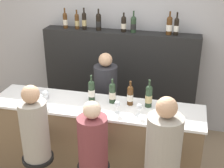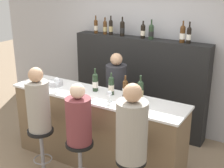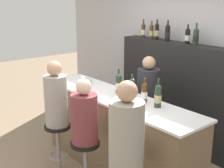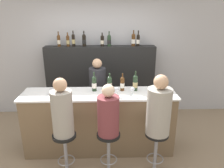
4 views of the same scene
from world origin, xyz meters
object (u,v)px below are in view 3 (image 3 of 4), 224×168
object	(u,v)px
wine_bottle_backbar_3	(168,33)
bartender	(147,112)
wine_bottle_counter_1	(132,88)
metal_bowl	(85,82)
bar_stool_middle	(85,154)
wine_bottle_counter_0	(119,84)
wine_bottle_counter_2	(144,92)
wine_bottle_backbar_4	(188,36)
guest_seated_left	(56,98)
wine_glass_0	(82,79)
wine_bottle_counter_3	(158,96)
wine_glass_2	(139,101)
wine_bottle_backbar_1	(152,31)
guest_seated_middle	(84,116)
guest_seated_right	(126,132)
wine_bottle_backbar_2	(157,31)
wine_glass_1	(124,96)
bar_stool_left	(58,136)
wine_bottle_backbar_5	(196,36)
wine_bottle_backbar_0	(143,30)

from	to	relation	value
wine_bottle_backbar_3	bartender	size ratio (longest dim) A/B	0.21
wine_bottle_counter_1	metal_bowl	distance (m)	0.88
wine_bottle_counter_1	bartender	bearing A→B (deg)	113.10
bar_stool_middle	wine_bottle_counter_0	bearing A→B (deg)	107.82
wine_bottle_counter_2	wine_bottle_backbar_4	xyz separation A→B (m)	(-0.34, 1.20, 0.54)
bartender	guest_seated_left	bearing A→B (deg)	-110.27
wine_bottle_counter_2	wine_glass_0	xyz separation A→B (m)	(-0.96, -0.23, 0.00)
wine_bottle_counter_3	wine_bottle_counter_2	bearing A→B (deg)	-180.00
wine_bottle_backbar_3	metal_bowl	size ratio (longest dim) A/B	1.60
wine_glass_2	wine_bottle_counter_1	bearing A→B (deg)	147.45
wine_bottle_backbar_1	wine_glass_2	size ratio (longest dim) A/B	2.05
wine_glass_2	guest_seated_middle	bearing A→B (deg)	-130.10
wine_bottle_counter_3	wine_glass_0	distance (m)	1.19
wine_bottle_counter_0	guest_seated_right	xyz separation A→B (m)	(0.92, -0.69, -0.15)
wine_bottle_counter_0	wine_bottle_counter_2	world-z (taller)	wine_bottle_counter_0
wine_bottle_backbar_4	wine_bottle_counter_3	bearing A→B (deg)	-65.24
wine_bottle_counter_3	bartender	distance (m)	0.97
wine_bottle_backbar_4	guest_seated_left	distance (m)	2.08
wine_glass_2	wine_glass_0	bearing A→B (deg)	180.00
wine_bottle_backbar_2	wine_glass_1	size ratio (longest dim) A/B	2.21
wine_bottle_counter_2	guest_seated_right	distance (m)	0.84
wine_bottle_backbar_2	bar_stool_left	size ratio (longest dim) A/B	0.48
wine_bottle_counter_0	wine_glass_1	xyz separation A→B (m)	(0.37, -0.23, -0.02)
bar_stool_left	wine_bottle_counter_0	bearing A→B (deg)	59.39
wine_bottle_counter_3	wine_bottle_backbar_1	distance (m)	1.82
wine_glass_0	wine_glass_1	xyz separation A→B (m)	(0.85, 0.00, -0.02)
wine_bottle_backbar_1	wine_bottle_backbar_5	world-z (taller)	wine_bottle_backbar_5
wine_bottle_counter_1	bar_stool_left	bearing A→B (deg)	-133.81
bar_stool_left	guest_seated_middle	world-z (taller)	guest_seated_middle
wine_bottle_counter_2	wine_bottle_backbar_1	world-z (taller)	wine_bottle_backbar_1
wine_glass_0	bar_stool_left	size ratio (longest dim) A/B	0.26
wine_glass_1	metal_bowl	world-z (taller)	wine_glass_1
wine_glass_1	bar_stool_middle	bearing A→B (deg)	-107.20
bar_stool_left	wine_glass_0	bearing A→B (deg)	99.76
metal_bowl	guest_seated_left	distance (m)	0.64
wine_bottle_counter_1	guest_seated_right	distance (m)	0.97
wine_bottle_backbar_4	guest_seated_middle	distance (m)	2.03
wine_bottle_counter_0	wine_bottle_backbar_5	bearing A→B (deg)	77.29
wine_bottle_backbar_4	metal_bowl	size ratio (longest dim) A/B	1.41
guest_seated_middle	bar_stool_middle	bearing A→B (deg)	-90.00
wine_bottle_counter_3	bar_stool_middle	distance (m)	1.07
wine_bottle_backbar_0	wine_bottle_backbar_1	distance (m)	0.19
wine_glass_1	bar_stool_left	size ratio (longest dim) A/B	0.22
wine_bottle_counter_1	bartender	xyz separation A→B (m)	(-0.22, 0.51, -0.50)
wine_bottle_backbar_2	bartender	world-z (taller)	wine_bottle_backbar_2
wine_bottle_counter_3	wine_bottle_backbar_2	size ratio (longest dim) A/B	1.04
metal_bowl	guest_seated_left	size ratio (longest dim) A/B	0.23
wine_bottle_counter_2	guest_seated_middle	distance (m)	0.76
wine_bottle_counter_1	wine_bottle_counter_2	world-z (taller)	wine_bottle_counter_1
wine_bottle_backbar_2	wine_glass_2	world-z (taller)	wine_bottle_backbar_2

